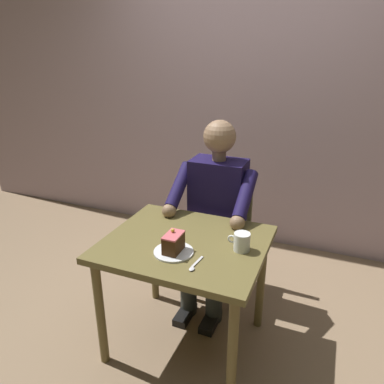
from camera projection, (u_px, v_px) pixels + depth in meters
The scene contains 9 objects.
ground_plane at pixel (186, 341), 2.22m from camera, with size 14.00×14.00×0.00m, color #876E53.
cafe_rear_panel at pixel (257, 73), 2.98m from camera, with size 6.40×0.12×3.00m, color #AE95A2.
dining_table at pixel (185, 256), 2.00m from camera, with size 0.87×0.74×0.70m.
chair at pixel (221, 226), 2.60m from camera, with size 0.42×0.42×0.89m.
seated_person at pixel (214, 214), 2.40m from camera, with size 0.53×0.58×1.27m.
dessert_plate at pixel (174, 252), 1.85m from camera, with size 0.21×0.21×0.01m, color white.
cake_slice at pixel (173, 243), 1.83m from camera, with size 0.08×0.13×0.12m.
coffee_cup at pixel (242, 241), 1.86m from camera, with size 0.12×0.08×0.10m.
dessert_spoon at pixel (194, 266), 1.73m from camera, with size 0.03×0.14×0.01m.
Camera 1 is at (-0.70, 1.59, 1.67)m, focal length 33.77 mm.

